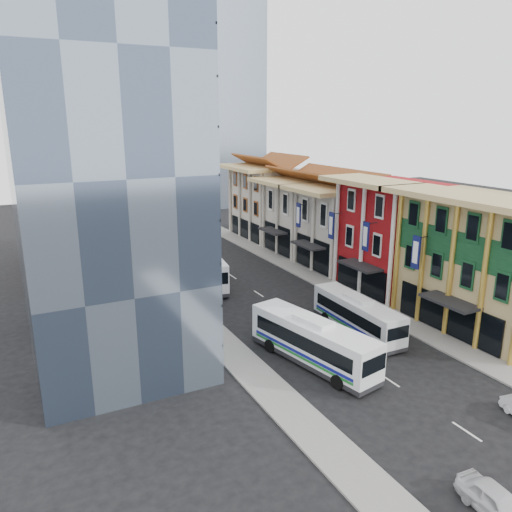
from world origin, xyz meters
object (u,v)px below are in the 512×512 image
shophouse_tan (485,264)px  bus_left_near (313,341)px  sedan_left (498,503)px  office_tower (90,163)px  bus_right (357,314)px  bus_left_far (204,266)px

shophouse_tan → bus_left_near: size_ratio=1.18×
bus_left_near → sedan_left: 17.22m
office_tower → bus_right: office_tower is taller
office_tower → sedan_left: 35.93m
office_tower → shophouse_tan: bearing=-24.3°
bus_left_near → bus_left_far: 22.49m
shophouse_tan → office_tower: 35.19m
shophouse_tan → office_tower: (-31.00, 14.00, 9.00)m
shophouse_tan → bus_left_near: bearing=177.5°
bus_left_near → bus_right: size_ratio=1.12×
bus_right → office_tower: bearing=154.5°
bus_right → shophouse_tan: bearing=-19.2°
bus_left_near → bus_right: 7.51m
sedan_left → bus_left_near: bearing=91.1°
bus_left_near → bus_right: bearing=13.7°
office_tower → sedan_left: (12.77, -30.40, -14.27)m
bus_left_far → shophouse_tan: bearing=-42.7°
shophouse_tan → office_tower: office_tower is taller
bus_left_near → sedan_left: (-0.64, -17.17, -1.18)m
shophouse_tan → office_tower: bearing=155.7°
bus_right → sedan_left: 21.70m
bus_left_near → bus_right: bus_left_near is taller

